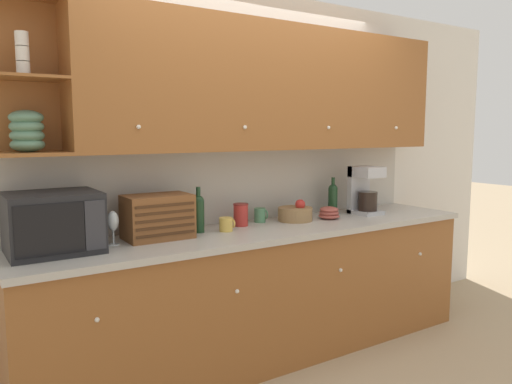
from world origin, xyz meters
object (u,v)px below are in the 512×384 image
at_px(wine_glass, 113,222).
at_px(fruit_basket, 295,213).
at_px(microwave, 53,222).
at_px(storage_canister, 241,215).
at_px(bread_box, 158,217).
at_px(wine_bottle, 198,212).
at_px(mug, 260,215).
at_px(second_wine_bottle, 333,198).
at_px(bowl_stack_on_counter, 329,213).
at_px(mug_blue_second, 226,224).
at_px(coffee_maker, 364,190).

relative_size(wine_glass, fruit_basket, 0.79).
distance_m(microwave, fruit_basket, 1.71).
relative_size(storage_canister, fruit_basket, 0.62).
bearing_deg(bread_box, wine_bottle, 5.83).
xyz_separation_m(microwave, mug, (1.46, 0.13, -0.11)).
relative_size(mug, second_wine_bottle, 0.35).
bearing_deg(bowl_stack_on_counter, mug_blue_second, 178.53).
height_order(fruit_basket, bowl_stack_on_counter, fruit_basket).
bearing_deg(wine_bottle, microwave, -176.84).
xyz_separation_m(mug, fruit_basket, (0.25, -0.09, 0.00)).
bearing_deg(bowl_stack_on_counter, wine_bottle, 175.16).
height_order(bowl_stack_on_counter, coffee_maker, coffee_maker).
height_order(storage_canister, mug, storage_canister).
bearing_deg(microwave, mug_blue_second, -0.86).
bearing_deg(microwave, fruit_basket, 1.35).
height_order(wine_bottle, mug, wine_bottle).
bearing_deg(mug, bread_box, -172.27).
distance_m(mug, fruit_basket, 0.27).
bearing_deg(mug_blue_second, fruit_basket, 5.16).
bearing_deg(fruit_basket, microwave, -178.65).
distance_m(bread_box, coffee_maker, 1.75).
relative_size(wine_glass, bowl_stack_on_counter, 1.25).
bearing_deg(second_wine_bottle, mug, 178.15).
distance_m(mug, bowl_stack_on_counter, 0.54).
distance_m(wine_glass, fruit_basket, 1.38).
xyz_separation_m(wine_bottle, coffee_maker, (1.45, -0.06, 0.06)).
bearing_deg(fruit_basket, bowl_stack_on_counter, -16.86).
bearing_deg(second_wine_bottle, storage_canister, -178.78).
bearing_deg(wine_glass, mug_blue_second, -0.63).
relative_size(wine_bottle, storage_canister, 1.91).
relative_size(second_wine_bottle, coffee_maker, 0.78).
bearing_deg(second_wine_bottle, fruit_basket, -170.53).
distance_m(second_wine_bottle, coffee_maker, 0.26).
height_order(wine_bottle, mug_blue_second, wine_bottle).
xyz_separation_m(bread_box, coffee_maker, (1.75, -0.03, 0.06)).
bearing_deg(wine_glass, mug, 7.18).
xyz_separation_m(fruit_basket, bowl_stack_on_counter, (0.26, -0.08, -0.01)).
bearing_deg(bread_box, wine_glass, -174.44).
bearing_deg(second_wine_bottle, microwave, -177.00).
bearing_deg(wine_glass, second_wine_bottle, 3.79).
height_order(microwave, bread_box, microwave).
height_order(mug_blue_second, second_wine_bottle, second_wine_bottle).
distance_m(fruit_basket, second_wine_bottle, 0.44).
bearing_deg(storage_canister, mug_blue_second, -148.55).
bearing_deg(bread_box, fruit_basket, 1.05).
height_order(mug, bowl_stack_on_counter, mug).
relative_size(wine_glass, coffee_maker, 0.53).
xyz_separation_m(storage_canister, second_wine_bottle, (0.88, 0.02, 0.05)).
distance_m(bread_box, mug, 0.85).
bearing_deg(wine_bottle, mug, 8.75).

